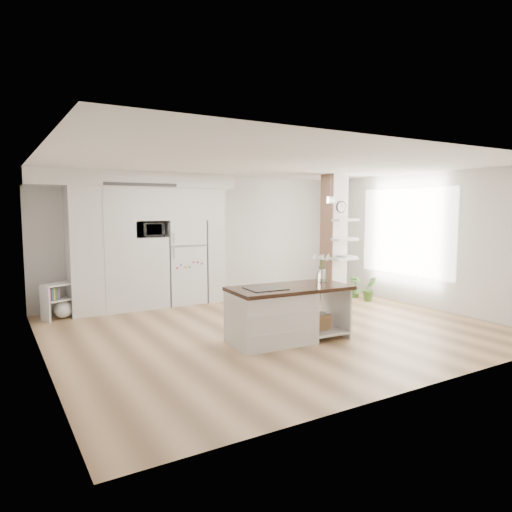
{
  "coord_description": "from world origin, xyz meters",
  "views": [
    {
      "loc": [
        -4.08,
        -6.27,
        1.99
      ],
      "look_at": [
        0.19,
        0.9,
        1.12
      ],
      "focal_mm": 32.0,
      "sensor_mm": 36.0,
      "label": 1
    }
  ],
  "objects_px": {
    "floor_plant_a": "(369,289)",
    "refrigerator": "(184,262)",
    "kitchen_island": "(278,313)",
    "bookshelf": "(60,303)"
  },
  "relations": [
    {
      "from": "floor_plant_a",
      "to": "refrigerator",
      "type": "bearing_deg",
      "value": 151.68
    },
    {
      "from": "kitchen_island",
      "to": "floor_plant_a",
      "type": "xyz_separation_m",
      "value": [
        3.36,
        1.51,
        -0.17
      ]
    },
    {
      "from": "kitchen_island",
      "to": "refrigerator",
      "type": "bearing_deg",
      "value": 96.05
    },
    {
      "from": "bookshelf",
      "to": "floor_plant_a",
      "type": "distance_m",
      "value": 6.19
    },
    {
      "from": "kitchen_island",
      "to": "floor_plant_a",
      "type": "distance_m",
      "value": 3.69
    },
    {
      "from": "bookshelf",
      "to": "floor_plant_a",
      "type": "bearing_deg",
      "value": -37.98
    },
    {
      "from": "kitchen_island",
      "to": "bookshelf",
      "type": "height_order",
      "value": "kitchen_island"
    },
    {
      "from": "kitchen_island",
      "to": "bookshelf",
      "type": "xyz_separation_m",
      "value": [
        -2.59,
        3.22,
        -0.15
      ]
    },
    {
      "from": "refrigerator",
      "to": "bookshelf",
      "type": "distance_m",
      "value": 2.53
    },
    {
      "from": "refrigerator",
      "to": "floor_plant_a",
      "type": "xyz_separation_m",
      "value": [
        3.5,
        -1.88,
        -0.61
      ]
    }
  ]
}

